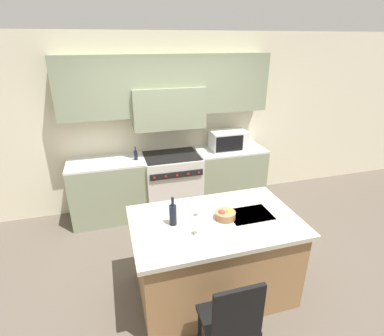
% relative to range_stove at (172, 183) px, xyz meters
% --- Properties ---
extents(ground_plane, '(10.00, 10.00, 0.00)m').
position_rel_range_stove_xyz_m(ground_plane, '(0.00, -1.61, -0.47)').
color(ground_plane, brown).
extents(back_cabinetry, '(10.00, 0.46, 2.70)m').
position_rel_range_stove_xyz_m(back_cabinetry, '(0.00, 0.28, 1.11)').
color(back_cabinetry, beige).
rests_on(back_cabinetry, ground_plane).
extents(back_counter, '(3.07, 0.62, 0.95)m').
position_rel_range_stove_xyz_m(back_counter, '(0.00, 0.02, 0.00)').
color(back_counter, gray).
rests_on(back_counter, ground_plane).
extents(range_stove, '(0.86, 0.70, 0.94)m').
position_rel_range_stove_xyz_m(range_stove, '(0.00, 0.00, 0.00)').
color(range_stove, beige).
rests_on(range_stove, ground_plane).
extents(microwave, '(0.57, 0.37, 0.30)m').
position_rel_range_stove_xyz_m(microwave, '(0.94, 0.02, 0.62)').
color(microwave, silver).
rests_on(microwave, back_counter).
extents(kitchen_island, '(1.68, 1.05, 0.91)m').
position_rel_range_stove_xyz_m(kitchen_island, '(0.04, -1.84, -0.01)').
color(kitchen_island, olive).
rests_on(kitchen_island, ground_plane).
extents(island_chair, '(0.42, 0.40, 0.98)m').
position_rel_range_stove_xyz_m(island_chair, '(-0.13, -2.69, 0.08)').
color(island_chair, black).
rests_on(island_chair, ground_plane).
extents(wine_bottle, '(0.07, 0.07, 0.30)m').
position_rel_range_stove_xyz_m(wine_bottle, '(-0.38, -1.79, 0.56)').
color(wine_bottle, black).
rests_on(wine_bottle, kitchen_island).
extents(wine_glass_near, '(0.06, 0.06, 0.18)m').
position_rel_range_stove_xyz_m(wine_glass_near, '(-0.21, -2.01, 0.57)').
color(wine_glass_near, white).
rests_on(wine_glass_near, kitchen_island).
extents(wine_glass_far, '(0.06, 0.06, 0.18)m').
position_rel_range_stove_xyz_m(wine_glass_far, '(-0.10, -1.72, 0.57)').
color(wine_glass_far, white).
rests_on(wine_glass_far, kitchen_island).
extents(fruit_bowl, '(0.21, 0.21, 0.11)m').
position_rel_range_stove_xyz_m(fruit_bowl, '(0.14, -1.84, 0.49)').
color(fruit_bowl, '#996B47').
rests_on(fruit_bowl, kitchen_island).
extents(oil_bottle_on_counter, '(0.05, 0.05, 0.20)m').
position_rel_range_stove_xyz_m(oil_bottle_on_counter, '(-0.55, -0.05, 0.55)').
color(oil_bottle_on_counter, black).
rests_on(oil_bottle_on_counter, back_counter).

